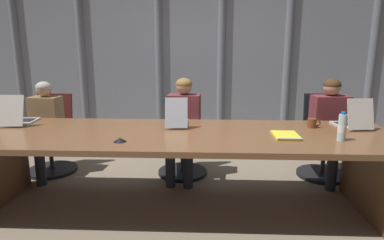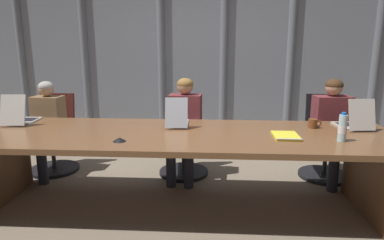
{
  "view_description": "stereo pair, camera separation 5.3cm",
  "coord_description": "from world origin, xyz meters",
  "px_view_note": "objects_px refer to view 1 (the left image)",
  "views": [
    {
      "loc": [
        0.26,
        -2.97,
        1.55
      ],
      "look_at": [
        0.13,
        0.1,
        0.86
      ],
      "focal_mm": 31.14,
      "sensor_mm": 36.0,
      "label": 1
    },
    {
      "loc": [
        0.31,
        -2.97,
        1.55
      ],
      "look_at": [
        0.13,
        0.1,
        0.86
      ],
      "focal_mm": 31.14,
      "sensor_mm": 36.0,
      "label": 2
    }
  ],
  "objects_px": {
    "office_chair_left_mid": "(182,146)",
    "water_bottle_primary": "(342,128)",
    "laptop_left_end": "(19,118)",
    "laptop_center": "(352,122)",
    "office_chair_center": "(323,146)",
    "person_center": "(332,124)",
    "office_chair_left_end": "(52,143)",
    "coffee_mug_near": "(312,123)",
    "person_left_end": "(43,124)",
    "laptop_left_mid": "(177,120)",
    "person_left_mid": "(183,123)",
    "spiral_notepad": "(286,135)",
    "conference_mic_left_side": "(120,140)"
  },
  "relations": [
    {
      "from": "laptop_left_mid",
      "to": "water_bottle_primary",
      "type": "height_order",
      "value": "laptop_left_mid"
    },
    {
      "from": "laptop_left_end",
      "to": "laptop_left_mid",
      "type": "bearing_deg",
      "value": -93.89
    },
    {
      "from": "water_bottle_primary",
      "to": "office_chair_center",
      "type": "bearing_deg",
      "value": 76.75
    },
    {
      "from": "office_chair_left_mid",
      "to": "office_chair_center",
      "type": "height_order",
      "value": "office_chair_center"
    },
    {
      "from": "laptop_center",
      "to": "office_chair_left_end",
      "type": "distance_m",
      "value": 3.46
    },
    {
      "from": "coffee_mug_near",
      "to": "conference_mic_left_side",
      "type": "distance_m",
      "value": 1.86
    },
    {
      "from": "laptop_left_end",
      "to": "coffee_mug_near",
      "type": "xyz_separation_m",
      "value": [
        2.97,
        -0.03,
        -0.02
      ]
    },
    {
      "from": "person_left_mid",
      "to": "laptop_left_end",
      "type": "bearing_deg",
      "value": -68.28
    },
    {
      "from": "person_left_end",
      "to": "conference_mic_left_side",
      "type": "relative_size",
      "value": 10.31
    },
    {
      "from": "laptop_left_end",
      "to": "coffee_mug_near",
      "type": "relative_size",
      "value": 3.41
    },
    {
      "from": "laptop_left_end",
      "to": "office_chair_center",
      "type": "distance_m",
      "value": 3.44
    },
    {
      "from": "person_left_end",
      "to": "water_bottle_primary",
      "type": "distance_m",
      "value": 3.24
    },
    {
      "from": "office_chair_center",
      "to": "spiral_notepad",
      "type": "height_order",
      "value": "office_chair_center"
    },
    {
      "from": "laptop_left_mid",
      "to": "person_left_end",
      "type": "height_order",
      "value": "person_left_end"
    },
    {
      "from": "laptop_center",
      "to": "laptop_left_end",
      "type": "bearing_deg",
      "value": 83.72
    },
    {
      "from": "laptop_left_end",
      "to": "laptop_center",
      "type": "relative_size",
      "value": 1.06
    },
    {
      "from": "person_left_end",
      "to": "person_center",
      "type": "height_order",
      "value": "person_center"
    },
    {
      "from": "office_chair_left_mid",
      "to": "water_bottle_primary",
      "type": "distance_m",
      "value": 1.91
    },
    {
      "from": "office_chair_left_end",
      "to": "coffee_mug_near",
      "type": "bearing_deg",
      "value": 75.63
    },
    {
      "from": "laptop_left_mid",
      "to": "laptop_center",
      "type": "xyz_separation_m",
      "value": [
        1.73,
        -0.01,
        0.0
      ]
    },
    {
      "from": "laptop_center",
      "to": "person_left_end",
      "type": "xyz_separation_m",
      "value": [
        -3.37,
        0.51,
        -0.18
      ]
    },
    {
      "from": "office_chair_left_mid",
      "to": "spiral_notepad",
      "type": "height_order",
      "value": "office_chair_left_mid"
    },
    {
      "from": "person_left_end",
      "to": "person_left_mid",
      "type": "relative_size",
      "value": 0.96
    },
    {
      "from": "office_chair_left_end",
      "to": "person_left_mid",
      "type": "relative_size",
      "value": 0.81
    },
    {
      "from": "person_center",
      "to": "conference_mic_left_side",
      "type": "bearing_deg",
      "value": -68.06
    },
    {
      "from": "person_left_mid",
      "to": "conference_mic_left_side",
      "type": "xyz_separation_m",
      "value": [
        -0.45,
        -1.11,
        0.11
      ]
    },
    {
      "from": "person_left_end",
      "to": "water_bottle_primary",
      "type": "bearing_deg",
      "value": 77.06
    },
    {
      "from": "laptop_left_mid",
      "to": "office_chair_center",
      "type": "distance_m",
      "value": 1.89
    },
    {
      "from": "laptop_center",
      "to": "water_bottle_primary",
      "type": "height_order",
      "value": "laptop_center"
    },
    {
      "from": "person_center",
      "to": "conference_mic_left_side",
      "type": "xyz_separation_m",
      "value": [
        -2.16,
        -1.11,
        0.1
      ]
    },
    {
      "from": "laptop_left_end",
      "to": "office_chair_left_mid",
      "type": "relative_size",
      "value": 0.48
    },
    {
      "from": "office_chair_center",
      "to": "person_left_mid",
      "type": "relative_size",
      "value": 0.82
    },
    {
      "from": "laptop_left_mid",
      "to": "person_left_mid",
      "type": "bearing_deg",
      "value": -5.29
    },
    {
      "from": "person_left_end",
      "to": "laptop_center",
      "type": "bearing_deg",
      "value": 86.18
    },
    {
      "from": "person_left_mid",
      "to": "spiral_notepad",
      "type": "distance_m",
      "value": 1.32
    },
    {
      "from": "laptop_left_end",
      "to": "coffee_mug_near",
      "type": "bearing_deg",
      "value": -94.28
    },
    {
      "from": "office_chair_left_mid",
      "to": "water_bottle_primary",
      "type": "relative_size",
      "value": 3.65
    },
    {
      "from": "person_left_mid",
      "to": "spiral_notepad",
      "type": "bearing_deg",
      "value": 53.07
    },
    {
      "from": "office_chair_left_end",
      "to": "office_chair_left_mid",
      "type": "distance_m",
      "value": 1.64
    },
    {
      "from": "laptop_left_end",
      "to": "person_center",
      "type": "distance_m",
      "value": 3.4
    },
    {
      "from": "person_left_mid",
      "to": "water_bottle_primary",
      "type": "xyz_separation_m",
      "value": [
        1.41,
        -0.99,
        0.21
      ]
    },
    {
      "from": "office_chair_left_mid",
      "to": "laptop_left_mid",
      "type": "bearing_deg",
      "value": -5.79
    },
    {
      "from": "laptop_left_mid",
      "to": "coffee_mug_near",
      "type": "bearing_deg",
      "value": -93.54
    },
    {
      "from": "spiral_notepad",
      "to": "person_left_mid",
      "type": "bearing_deg",
      "value": 138.65
    },
    {
      "from": "laptop_left_end",
      "to": "person_left_end",
      "type": "xyz_separation_m",
      "value": [
        -0.01,
        0.49,
        -0.19
      ]
    },
    {
      "from": "person_center",
      "to": "office_chair_left_end",
      "type": "bearing_deg",
      "value": -97.91
    },
    {
      "from": "laptop_center",
      "to": "person_left_mid",
      "type": "bearing_deg",
      "value": 67.12
    },
    {
      "from": "office_chair_center",
      "to": "person_left_end",
      "type": "bearing_deg",
      "value": -83.8
    },
    {
      "from": "person_left_mid",
      "to": "person_center",
      "type": "bearing_deg",
      "value": 95.0
    },
    {
      "from": "office_chair_left_end",
      "to": "laptop_center",
      "type": "bearing_deg",
      "value": 77.43
    }
  ]
}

